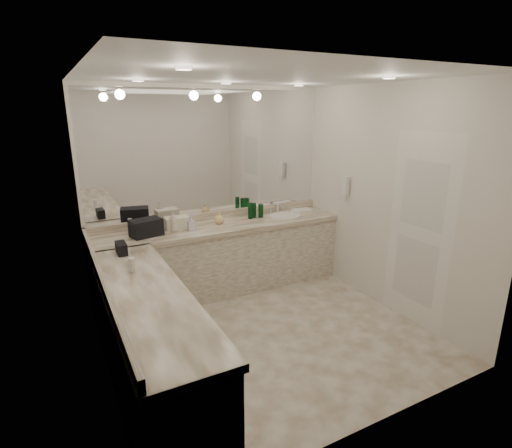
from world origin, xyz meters
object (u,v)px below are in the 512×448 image
black_toiletry_bag (146,228)px  soap_bottle_c (219,218)px  cream_cosmetic_case (177,223)px  soap_bottle_b (191,223)px  wall_phone (345,185)px  soap_bottle_a (173,222)px  hand_towel (302,211)px  sink (285,216)px

black_toiletry_bag → soap_bottle_c: black_toiletry_bag is taller
cream_cosmetic_case → soap_bottle_b: soap_bottle_b is taller
wall_phone → soap_bottle_b: (-1.96, 0.46, -0.36)m
wall_phone → soap_bottle_b: wall_phone is taller
soap_bottle_a → wall_phone: bearing=-13.1°
wall_phone → cream_cosmetic_case: bearing=165.0°
hand_towel → soap_bottle_c: size_ratio=1.64×
wall_phone → cream_cosmetic_case: size_ratio=0.85×
sink → hand_towel: bearing=7.4°
soap_bottle_b → sink: bearing=1.7°
hand_towel → cream_cosmetic_case: bearing=179.3°
wall_phone → cream_cosmetic_case: 2.21m
soap_bottle_a → soap_bottle_c: bearing=4.4°
black_toiletry_bag → cream_cosmetic_case: (0.39, 0.08, -0.02)m
wall_phone → soap_bottle_b: 2.05m
sink → soap_bottle_c: bearing=177.0°
black_toiletry_bag → hand_towel: size_ratio=1.31×
sink → soap_bottle_a: 1.57m
cream_cosmetic_case → soap_bottle_a: 0.10m
soap_bottle_a → black_toiletry_bag: bearing=-176.2°
wall_phone → soap_bottle_c: wall_phone is taller
cream_cosmetic_case → soap_bottle_b: (0.14, -0.10, 0.01)m
wall_phone → soap_bottle_a: 2.25m
sink → soap_bottle_c: size_ratio=2.73×
soap_bottle_a → soap_bottle_c: size_ratio=1.48×
cream_cosmetic_case → hand_towel: size_ratio=1.07×
hand_towel → soap_bottle_a: bearing=-178.9°
sink → soap_bottle_b: (-1.36, -0.04, 0.09)m
cream_cosmetic_case → black_toiletry_bag: bearing=-163.9°
wall_phone → soap_bottle_a: wall_phone is taller
wall_phone → black_toiletry_bag: 2.56m
sink → black_toiletry_bag: bearing=-179.5°
black_toiletry_bag → soap_bottle_c: size_ratio=2.14×
wall_phone → soap_bottle_a: (-2.17, 0.50, -0.33)m
soap_bottle_a → hand_towel: bearing=1.1°
cream_cosmetic_case → soap_bottle_c: cream_cosmetic_case is taller
hand_towel → soap_bottle_c: bearing=179.5°
soap_bottle_a → soap_bottle_b: soap_bottle_a is taller
wall_phone → hand_towel: wall_phone is taller
hand_towel → soap_bottle_b: size_ratio=1.50×
cream_cosmetic_case → soap_bottle_c: bearing=2.8°
sink → wall_phone: 0.91m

